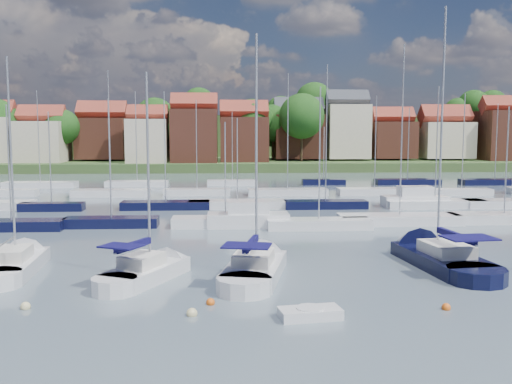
{
  "coord_description": "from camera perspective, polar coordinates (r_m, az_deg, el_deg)",
  "views": [
    {
      "loc": [
        -7.41,
        -28.71,
        8.31
      ],
      "look_at": [
        -4.97,
        14.0,
        3.68
      ],
      "focal_mm": 40.0,
      "sensor_mm": 36.0,
      "label": 1
    }
  ],
  "objects": [
    {
      "name": "sailboat_far",
      "position": [
        37.72,
        -22.59,
        -6.5
      ],
      "size": [
        3.44,
        10.42,
        13.64
      ],
      "rotation": [
        0.0,
        0.0,
        1.64
      ],
      "color": "silver",
      "rests_on": "ground"
    },
    {
      "name": "buoy_e",
      "position": [
        38.88,
        15.62,
        -6.39
      ],
      "size": [
        0.44,
        0.44,
        0.44
      ],
      "primitive_type": "sphere",
      "color": "beige",
      "rests_on": "ground"
    },
    {
      "name": "ground",
      "position": [
        69.6,
        2.86,
        -0.68
      ],
      "size": [
        260.0,
        260.0,
        0.0
      ],
      "primitive_type": "plane",
      "color": "#495A64",
      "rests_on": "ground"
    },
    {
      "name": "buoy_c",
      "position": [
        27.92,
        -4.57,
        -11.15
      ],
      "size": [
        0.43,
        0.43,
        0.43
      ],
      "primitive_type": "sphere",
      "color": "#D85914",
      "rests_on": "ground"
    },
    {
      "name": "marina_field",
      "position": [
        65.01,
        4.99,
        -0.8
      ],
      "size": [
        79.62,
        41.41,
        15.93
      ],
      "color": "silver",
      "rests_on": "ground"
    },
    {
      "name": "sailboat_centre",
      "position": [
        33.96,
        0.24,
        -7.36
      ],
      "size": [
        5.15,
        11.27,
        14.85
      ],
      "rotation": [
        0.0,
        0.0,
        1.35
      ],
      "color": "silver",
      "rests_on": "ground"
    },
    {
      "name": "buoy_a",
      "position": [
        29.26,
        -22.05,
        -10.78
      ],
      "size": [
        0.47,
        0.47,
        0.47
      ],
      "primitive_type": "sphere",
      "color": "beige",
      "rests_on": "ground"
    },
    {
      "name": "far_shore_town",
      "position": [
        161.7,
        0.15,
        4.87
      ],
      "size": [
        212.46,
        90.0,
        22.27
      ],
      "color": "#3B4A25",
      "rests_on": "ground"
    },
    {
      "name": "buoy_d",
      "position": [
        28.51,
        18.47,
        -11.09
      ],
      "size": [
        0.42,
        0.42,
        0.42
      ],
      "primitive_type": "sphere",
      "color": "#D85914",
      "rests_on": "ground"
    },
    {
      "name": "sailboat_left",
      "position": [
        33.3,
        -10.12,
        -7.72
      ],
      "size": [
        6.12,
        9.17,
        12.41
      ],
      "rotation": [
        0.0,
        0.0,
        1.12
      ],
      "color": "silver",
      "rests_on": "ground"
    },
    {
      "name": "buoy_b",
      "position": [
        26.43,
        -6.43,
        -12.18
      ],
      "size": [
        0.5,
        0.5,
        0.5
      ],
      "primitive_type": "sphere",
      "color": "beige",
      "rests_on": "ground"
    },
    {
      "name": "sailboat_navy",
      "position": [
        38.39,
        16.93,
        -6.06
      ],
      "size": [
        4.66,
        12.63,
        17.05
      ],
      "rotation": [
        0.0,
        0.0,
        1.69
      ],
      "color": "black",
      "rests_on": "ground"
    },
    {
      "name": "tender",
      "position": [
        25.95,
        5.42,
        -12.0
      ],
      "size": [
        2.91,
        1.69,
        0.59
      ],
      "rotation": [
        0.0,
        0.0,
        0.16
      ],
      "color": "silver",
      "rests_on": "ground"
    }
  ]
}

